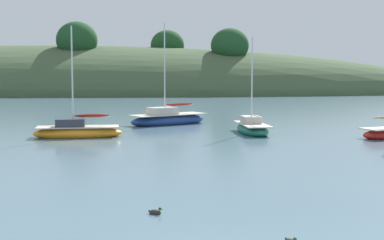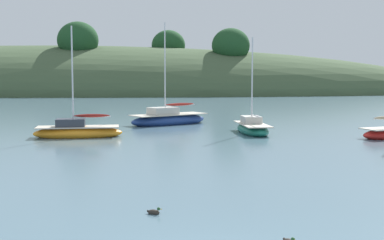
{
  "view_description": "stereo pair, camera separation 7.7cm",
  "coord_description": "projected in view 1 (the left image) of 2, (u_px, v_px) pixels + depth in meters",
  "views": [
    {
      "loc": [
        -0.61,
        -9.65,
        3.86
      ],
      "look_at": [
        0.0,
        20.0,
        1.2
      ],
      "focal_mm": 49.91,
      "sensor_mm": 36.0,
      "label": 1
    },
    {
      "loc": [
        -0.54,
        -9.65,
        3.86
      ],
      "look_at": [
        0.0,
        20.0,
        1.2
      ],
      "focal_mm": 49.91,
      "sensor_mm": 36.0,
      "label": 2
    }
  ],
  "objects": [
    {
      "name": "sailboat_grey_yawl",
      "position": [
        77.0,
        131.0,
        31.8
      ],
      "size": [
        5.44,
        2.44,
        6.77
      ],
      "color": "orange",
      "rests_on": "ground"
    },
    {
      "name": "duck_straggler",
      "position": [
        155.0,
        212.0,
        14.55
      ],
      "size": [
        0.42,
        0.28,
        0.24
      ],
      "color": "#2D2823",
      "rests_on": "ground"
    },
    {
      "name": "sailboat_orange_cutter",
      "position": [
        252.0,
        128.0,
        33.91
      ],
      "size": [
        2.17,
        5.1,
        6.24
      ],
      "color": "#196B56",
      "rests_on": "ground"
    },
    {
      "name": "sailboat_cream_ketch",
      "position": [
        168.0,
        119.0,
        39.61
      ],
      "size": [
        6.41,
        5.33,
        7.7
      ],
      "color": "navy",
      "rests_on": "ground"
    },
    {
      "name": "far_shoreline_hill",
      "position": [
        49.0,
        92.0,
        98.65
      ],
      "size": [
        150.0,
        36.0,
        21.66
      ],
      "color": "#425638",
      "rests_on": "ground"
    }
  ]
}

